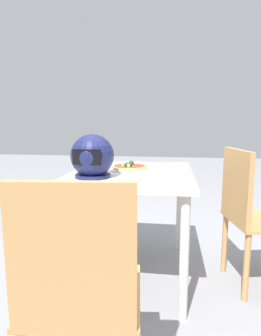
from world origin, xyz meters
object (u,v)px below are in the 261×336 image
object	(u,v)px
chair_side	(250,211)
chair_far	(80,291)
motorcycle_helmet	(92,157)
dining_table	(132,186)
pizza	(129,167)

from	to	relation	value
chair_side	chair_far	bearing A→B (deg)	51.26
motorcycle_helmet	chair_far	world-z (taller)	motorcycle_helmet
dining_table	chair_far	world-z (taller)	chair_far
motorcycle_helmet	pizza	bearing A→B (deg)	-121.69
motorcycle_helmet	chair_side	distance (m)	1.05
pizza	motorcycle_helmet	size ratio (longest dim) A/B	0.94
dining_table	chair_side	size ratio (longest dim) A/B	1.10
dining_table	pizza	size ratio (longest dim) A/B	4.04
dining_table	motorcycle_helmet	bearing A→B (deg)	47.94
motorcycle_helmet	chair_far	bearing A→B (deg)	102.55
dining_table	chair_side	distance (m)	0.78
pizza	motorcycle_helmet	xyz separation A→B (m)	(0.18, 0.30, 0.10)
chair_far	chair_side	distance (m)	1.27
chair_far	motorcycle_helmet	bearing A→B (deg)	-77.45
dining_table	chair_far	size ratio (longest dim) A/B	1.10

